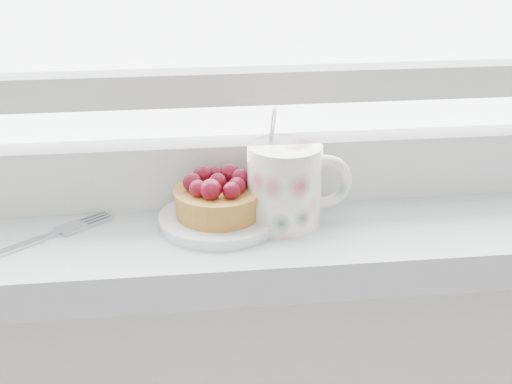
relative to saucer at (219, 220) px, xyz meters
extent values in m
cube|color=silver|center=(0.00, 0.00, -0.03)|extent=(1.60, 0.20, 0.04)
cube|color=silver|center=(0.00, 0.07, 0.03)|extent=(1.30, 0.05, 0.07)
cube|color=silver|center=(0.00, 0.07, 0.12)|extent=(1.30, 0.04, 0.04)
cylinder|color=white|center=(0.00, 0.00, 0.00)|extent=(0.12, 0.12, 0.01)
cylinder|color=#986121|center=(0.00, 0.00, 0.02)|extent=(0.09, 0.09, 0.03)
cylinder|color=#986121|center=(0.00, 0.00, 0.03)|extent=(0.09, 0.09, 0.01)
sphere|color=#48000B|center=(0.00, 0.00, 0.04)|extent=(0.02, 0.02, 0.02)
sphere|color=#48000B|center=(0.02, 0.01, 0.04)|extent=(0.02, 0.02, 0.02)
sphere|color=#48000B|center=(0.01, 0.02, 0.04)|extent=(0.02, 0.02, 0.02)
sphere|color=#48000B|center=(0.00, 0.02, 0.04)|extent=(0.02, 0.02, 0.02)
sphere|color=#48000B|center=(-0.01, 0.02, 0.04)|extent=(0.02, 0.02, 0.02)
sphere|color=#48000B|center=(-0.03, 0.00, 0.04)|extent=(0.02, 0.02, 0.02)
sphere|color=#48000B|center=(-0.02, -0.01, 0.04)|extent=(0.02, 0.02, 0.02)
sphere|color=#48000B|center=(-0.01, -0.02, 0.04)|extent=(0.02, 0.02, 0.02)
sphere|color=#48000B|center=(0.01, -0.02, 0.04)|extent=(0.02, 0.02, 0.02)
sphere|color=#48000B|center=(0.02, -0.01, 0.04)|extent=(0.02, 0.02, 0.02)
cylinder|color=white|center=(0.07, 0.00, 0.04)|extent=(0.08, 0.08, 0.09)
cylinder|color=black|center=(0.07, 0.00, 0.08)|extent=(0.07, 0.07, 0.01)
torus|color=white|center=(0.11, 0.00, 0.04)|extent=(0.06, 0.01, 0.06)
cylinder|color=silver|center=(0.06, 0.01, 0.09)|extent=(0.01, 0.02, 0.05)
cube|color=silver|center=(-0.17, -0.01, 0.00)|extent=(0.02, 0.02, 0.00)
cube|color=silver|center=(-0.15, 0.01, 0.00)|extent=(0.04, 0.04, 0.00)
cube|color=silver|center=(-0.12, 0.02, 0.00)|extent=(0.03, 0.02, 0.00)
cube|color=silver|center=(-0.13, 0.02, 0.00)|extent=(0.03, 0.02, 0.00)
cube|color=silver|center=(-0.13, 0.03, 0.00)|extent=(0.03, 0.02, 0.00)
cube|color=silver|center=(-0.13, 0.03, 0.00)|extent=(0.03, 0.02, 0.00)
camera|label=1|loc=(-0.04, -0.67, 0.31)|focal=50.00mm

